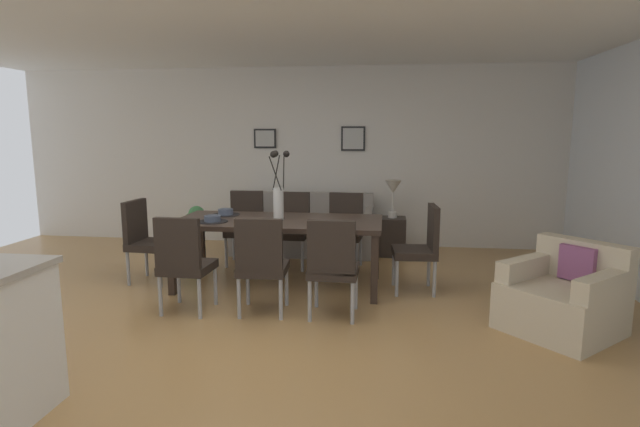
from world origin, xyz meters
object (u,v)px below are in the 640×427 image
(dining_chair_mid_right, at_px, (345,227))
(dining_chair_head_east, at_px, (422,244))
(dining_chair_far_left, at_px, (261,261))
(framed_picture_left, at_px, (265,138))
(dining_chair_near_left, at_px, (184,260))
(dining_chair_mid_left, at_px, (333,263))
(table_lamp, at_px, (393,190))
(dining_chair_far_right, at_px, (291,226))
(bowl_near_right, at_px, (226,211))
(dining_chair_head_west, at_px, (145,237))
(armchair, at_px, (564,298))
(potted_plant, at_px, (195,227))
(bowl_near_left, at_px, (212,218))
(framed_picture_center, at_px, (353,139))
(centerpiece_vase, at_px, (278,193))
(dining_table, at_px, (279,226))
(side_table, at_px, (392,236))
(dining_chair_near_right, at_px, (245,224))
(sofa, at_px, (304,231))

(dining_chair_mid_right, bearing_deg, dining_chair_head_east, -44.16)
(dining_chair_far_left, bearing_deg, framed_picture_left, 102.72)
(dining_chair_near_left, distance_m, dining_chair_mid_left, 1.37)
(table_lamp, xyz_separation_m, framed_picture_left, (-1.89, 0.57, 0.68))
(dining_chair_far_right, relative_size, bowl_near_right, 5.41)
(dining_chair_near_left, distance_m, dining_chair_head_west, 1.24)
(armchair, bearing_deg, potted_plant, 151.66)
(bowl_near_left, height_order, framed_picture_center, framed_picture_center)
(centerpiece_vase, height_order, table_lamp, centerpiece_vase)
(dining_table, height_order, bowl_near_left, bowl_near_left)
(dining_chair_near_left, relative_size, bowl_near_left, 5.41)
(framed_picture_left, bearing_deg, centerpiece_vase, -72.93)
(dining_chair_far_right, height_order, table_lamp, table_lamp)
(armchair, bearing_deg, side_table, 119.67)
(dining_chair_near_right, xyz_separation_m, sofa, (0.64, 0.72, -0.23))
(sofa, xyz_separation_m, framed_picture_center, (0.65, 0.48, 1.29))
(framed_picture_left, bearing_deg, bowl_near_right, -90.20)
(dining_chair_mid_right, relative_size, side_table, 1.77)
(dining_chair_far_left, bearing_deg, bowl_near_left, 136.28)
(dining_chair_near_right, bearing_deg, bowl_near_right, -92.02)
(bowl_near_left, bearing_deg, sofa, 70.52)
(dining_chair_mid_left, xyz_separation_m, dining_chair_mid_right, (-0.04, 1.75, 0.00))
(dining_chair_far_right, height_order, dining_chair_head_west, same)
(potted_plant, bearing_deg, dining_chair_far_right, -17.10)
(dining_chair_far_left, relative_size, sofa, 0.48)
(dining_chair_mid_right, bearing_deg, dining_chair_near_right, 177.56)
(dining_chair_mid_left, bearing_deg, framed_picture_center, 90.45)
(sofa, bearing_deg, dining_table, -90.04)
(dining_chair_far_right, height_order, sofa, dining_chair_far_right)
(sofa, xyz_separation_m, table_lamp, (1.23, -0.09, 0.61))
(dining_table, xyz_separation_m, sofa, (0.00, 1.65, -0.39))
(dining_chair_near_right, distance_m, armchair, 3.76)
(dining_chair_far_left, relative_size, framed_picture_left, 2.78)
(dining_chair_near_right, xyz_separation_m, potted_plant, (-0.83, 0.38, -0.14))
(dining_chair_mid_right, bearing_deg, bowl_near_right, -153.41)
(bowl_near_right, relative_size, potted_plant, 0.25)
(dining_chair_head_west, relative_size, bowl_near_left, 5.41)
(table_lamp, height_order, framed_picture_center, framed_picture_center)
(dining_table, height_order, potted_plant, dining_table)
(dining_chair_mid_right, height_order, framed_picture_center, framed_picture_center)
(centerpiece_vase, height_order, potted_plant, centerpiece_vase)
(dining_chair_head_east, height_order, table_lamp, table_lamp)
(bowl_near_left, bearing_deg, dining_chair_mid_right, 39.98)
(dining_chair_head_west, xyz_separation_m, sofa, (1.53, 1.66, -0.23))
(dining_chair_far_right, height_order, dining_chair_mid_left, same)
(dining_chair_mid_left, xyz_separation_m, armchair, (1.96, -0.03, -0.23))
(dining_table, bearing_deg, dining_chair_far_right, 91.78)
(sofa, distance_m, framed_picture_center, 1.53)
(dining_table, distance_m, dining_chair_far_right, 0.88)
(dining_chair_head_east, distance_m, framed_picture_left, 3.21)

